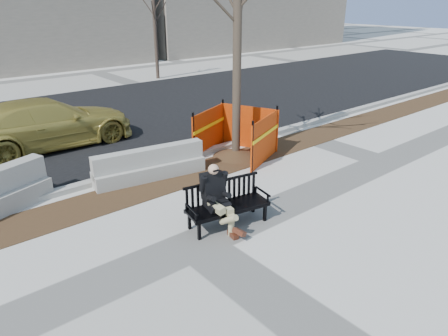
% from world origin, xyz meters
% --- Properties ---
extents(ground, '(120.00, 120.00, 0.00)m').
position_xyz_m(ground, '(0.00, 0.00, 0.00)').
color(ground, beige).
rests_on(ground, ground).
extents(mulch_strip, '(40.00, 1.20, 0.02)m').
position_xyz_m(mulch_strip, '(0.00, 2.60, 0.00)').
color(mulch_strip, '#47301C').
rests_on(mulch_strip, ground).
extents(asphalt_street, '(60.00, 10.40, 0.01)m').
position_xyz_m(asphalt_street, '(0.00, 8.80, 0.00)').
color(asphalt_street, black).
rests_on(asphalt_street, ground).
extents(curb, '(60.00, 0.25, 0.12)m').
position_xyz_m(curb, '(0.00, 3.55, 0.06)').
color(curb, '#9E9B93').
rests_on(curb, ground).
extents(bench, '(1.71, 0.88, 0.87)m').
position_xyz_m(bench, '(0.86, 0.14, 0.00)').
color(bench, black).
rests_on(bench, ground).
extents(seated_man, '(0.70, 0.99, 1.26)m').
position_xyz_m(seated_man, '(0.64, 0.23, 0.00)').
color(seated_man, black).
rests_on(seated_man, ground).
extents(tree_fence, '(3.51, 3.51, 6.68)m').
position_xyz_m(tree_fence, '(3.41, 2.83, 0.00)').
color(tree_fence, '#D73D07').
rests_on(tree_fence, ground).
extents(sedan, '(4.86, 1.98, 1.41)m').
position_xyz_m(sedan, '(-0.24, 6.91, 0.00)').
color(sedan, '#A0903B').
rests_on(sedan, ground).
extents(jersey_barrier_right, '(2.76, 0.97, 0.78)m').
position_xyz_m(jersey_barrier_right, '(0.84, 3.03, 0.00)').
color(jersey_barrier_right, '#A3A098').
rests_on(jersey_barrier_right, ground).
extents(far_tree_right, '(2.47, 2.47, 5.38)m').
position_xyz_m(far_tree_right, '(7.98, 14.53, 0.00)').
color(far_tree_right, '#42332A').
rests_on(far_tree_right, ground).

